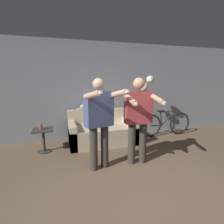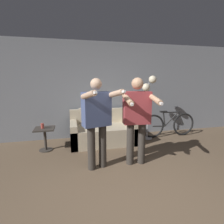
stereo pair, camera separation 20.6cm
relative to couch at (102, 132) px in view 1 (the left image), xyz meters
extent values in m
plane|color=brown|center=(0.04, -2.54, -0.27)|extent=(16.00, 16.00, 0.00)
cube|color=gray|center=(0.04, 0.56, 1.03)|extent=(10.00, 0.05, 2.60)
cube|color=beige|center=(0.00, -0.04, -0.05)|extent=(1.64, 0.94, 0.44)
cube|color=beige|center=(0.00, 0.36, 0.36)|extent=(1.64, 0.14, 0.38)
cube|color=beige|center=(-0.74, -0.04, 0.02)|extent=(0.16, 0.94, 0.58)
cube|color=beige|center=(0.74, -0.04, 0.02)|extent=(0.16, 0.94, 0.58)
cylinder|color=#38332D|center=(-0.46, -1.32, 0.13)|extent=(0.14, 0.14, 0.79)
cylinder|color=#38332D|center=(-0.25, -1.27, 0.13)|extent=(0.14, 0.14, 0.79)
cube|color=#475684|center=(-0.35, -1.30, 0.82)|extent=(0.53, 0.33, 0.60)
sphere|color=#D8AD8C|center=(-0.35, -1.30, 1.25)|extent=(0.20, 0.20, 0.20)
cylinder|color=#D8AD8C|center=(-0.51, -1.59, 1.10)|extent=(0.21, 0.51, 0.18)
cube|color=white|center=(-0.45, -1.83, 1.14)|extent=(0.07, 0.13, 0.06)
cylinder|color=#D8AD8C|center=(-0.07, -1.48, 1.10)|extent=(0.21, 0.51, 0.18)
cube|color=white|center=(-0.01, -1.71, 1.14)|extent=(0.07, 0.13, 0.06)
cylinder|color=#38332D|center=(0.28, -1.29, 0.13)|extent=(0.14, 0.14, 0.79)
cylinder|color=#38332D|center=(0.50, -1.31, 0.13)|extent=(0.14, 0.14, 0.79)
cube|color=#9E383D|center=(0.39, -1.30, 0.82)|extent=(0.51, 0.26, 0.59)
sphere|color=tan|center=(0.39, -1.30, 1.26)|extent=(0.21, 0.21, 0.21)
cylinder|color=tan|center=(0.14, -1.52, 1.00)|extent=(0.13, 0.51, 0.17)
cube|color=white|center=(0.12, -1.77, 0.96)|extent=(0.05, 0.13, 0.05)
cylinder|color=tan|center=(0.60, -1.56, 1.00)|extent=(0.13, 0.51, 0.17)
cube|color=white|center=(0.58, -1.81, 0.96)|extent=(0.05, 0.13, 0.05)
ellipsoid|color=#B7AD9E|center=(-0.32, 0.36, 0.63)|extent=(0.34, 0.14, 0.16)
sphere|color=#B7AD9E|center=(-0.18, 0.36, 0.68)|extent=(0.10, 0.10, 0.10)
ellipsoid|color=#B7AD9E|center=(-0.50, 0.38, 0.57)|extent=(0.18, 0.04, 0.04)
cone|color=#B7AD9E|center=(-0.20, 0.34, 0.72)|extent=(0.03, 0.03, 0.03)
cone|color=#B7AD9E|center=(-0.20, 0.38, 0.72)|extent=(0.03, 0.03, 0.03)
cylinder|color=#B2B2B7|center=(1.22, -0.01, -0.26)|extent=(0.28, 0.28, 0.02)
cylinder|color=#B2B2B7|center=(1.22, -0.01, 0.49)|extent=(0.03, 0.03, 1.52)
sphere|color=#F4E5C1|center=(1.32, -0.01, 1.33)|extent=(0.20, 0.20, 0.20)
sphere|color=#F4E5C1|center=(1.14, -0.01, 1.13)|extent=(0.20, 0.20, 0.20)
cylinder|color=#38332D|center=(-1.38, -0.22, -0.26)|extent=(0.30, 0.30, 0.02)
cylinder|color=#38332D|center=(-1.38, -0.22, -0.02)|extent=(0.06, 0.06, 0.49)
cube|color=#38332D|center=(-1.38, -0.22, 0.24)|extent=(0.43, 0.43, 0.03)
cylinder|color=#B7473D|center=(-1.42, -0.23, 0.31)|extent=(0.07, 0.07, 0.11)
torus|color=black|center=(2.36, 0.01, 0.06)|extent=(0.66, 0.05, 0.66)
torus|color=black|center=(1.40, 0.01, 0.06)|extent=(0.66, 0.05, 0.66)
cylinder|color=#282828|center=(1.96, 0.01, 0.23)|extent=(0.42, 0.04, 0.41)
cylinder|color=#282828|center=(1.73, 0.01, 0.24)|extent=(0.10, 0.04, 0.40)
cylinder|color=#282828|center=(1.93, 0.01, 0.43)|extent=(0.46, 0.04, 0.05)
cylinder|color=#282828|center=(1.58, 0.01, 0.05)|extent=(0.36, 0.04, 0.05)
cylinder|color=#282828|center=(2.26, 0.01, 0.24)|extent=(0.23, 0.04, 0.38)
cube|color=black|center=(1.70, 0.01, 0.46)|extent=(0.20, 0.07, 0.04)
camera|label=1|loc=(-0.98, -4.20, 1.32)|focal=28.00mm
camera|label=2|loc=(-0.78, -4.26, 1.32)|focal=28.00mm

